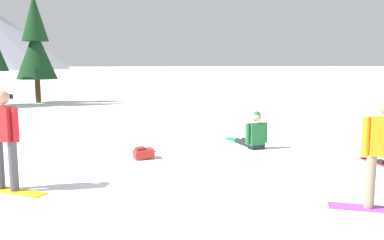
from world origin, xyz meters
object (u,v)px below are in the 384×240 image
at_px(snowboarder_background, 253,135).
at_px(pine_tree_tall, 36,44).
at_px(snowboarder_foreground, 384,150).
at_px(backpack_red, 143,153).
at_px(snowboarder_midground, 5,138).

relative_size(snowboarder_background, pine_tree_tall, 0.30).
xyz_separation_m(snowboarder_foreground, backpack_red, (-2.11, 4.76, -0.79)).
height_order(snowboarder_foreground, snowboarder_background, snowboarder_foreground).
bearing_deg(pine_tree_tall, snowboarder_midground, -96.87).
distance_m(snowboarder_foreground, snowboarder_midground, 6.11).
distance_m(snowboarder_foreground, pine_tree_tall, 21.11).
xyz_separation_m(snowboarder_midground, snowboarder_background, (5.94, 1.25, -0.58)).
xyz_separation_m(snowboarder_foreground, snowboarder_background, (0.91, 4.72, -0.58)).
xyz_separation_m(snowboarder_foreground, snowboarder_midground, (-5.03, 3.47, 0.00)).
relative_size(snowboarder_midground, backpack_red, 3.25).
relative_size(snowboarder_midground, pine_tree_tall, 0.29).
relative_size(snowboarder_foreground, pine_tree_tall, 0.32).
bearing_deg(snowboarder_background, pine_tree_tall, 103.52).
xyz_separation_m(snowboarder_midground, pine_tree_tall, (2.08, 17.29, 2.40)).
distance_m(snowboarder_foreground, backpack_red, 5.27).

